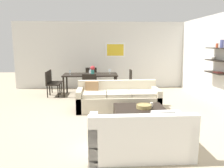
# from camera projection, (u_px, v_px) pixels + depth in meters

# --- Properties ---
(ground_plane) EXTENTS (18.00, 18.00, 0.00)m
(ground_plane) POSITION_uv_depth(u_px,v_px,m) (118.00, 113.00, 6.00)
(ground_plane) COLOR tan
(back_wall_unit) EXTENTS (8.40, 0.09, 2.70)m
(back_wall_unit) POSITION_uv_depth(u_px,v_px,m) (118.00, 55.00, 9.25)
(back_wall_unit) COLOR silver
(back_wall_unit) RESTS_ON ground
(right_wall_shelf_unit) EXTENTS (0.34, 8.20, 2.70)m
(right_wall_shelf_unit) POSITION_uv_depth(u_px,v_px,m) (220.00, 60.00, 6.53)
(right_wall_shelf_unit) COLOR silver
(right_wall_shelf_unit) RESTS_ON ground
(sofa_beige) EXTENTS (2.26, 0.90, 0.78)m
(sofa_beige) POSITION_uv_depth(u_px,v_px,m) (118.00, 99.00, 6.28)
(sofa_beige) COLOR beige
(sofa_beige) RESTS_ON ground
(loveseat_white) EXTENTS (1.66, 0.90, 0.78)m
(loveseat_white) POSITION_uv_depth(u_px,v_px,m) (140.00, 137.00, 3.74)
(loveseat_white) COLOR white
(loveseat_white) RESTS_ON ground
(coffee_table) EXTENTS (1.15, 0.94, 0.38)m
(coffee_table) POSITION_uv_depth(u_px,v_px,m) (140.00, 116.00, 5.13)
(coffee_table) COLOR black
(coffee_table) RESTS_ON ground
(decorative_bowl) EXTENTS (0.35, 0.35, 0.09)m
(decorative_bowl) POSITION_uv_depth(u_px,v_px,m) (144.00, 106.00, 5.09)
(decorative_bowl) COLOR #99844C
(decorative_bowl) RESTS_ON coffee_table
(candle_jar) EXTENTS (0.07, 0.07, 0.09)m
(candle_jar) POSITION_uv_depth(u_px,v_px,m) (152.00, 104.00, 5.25)
(candle_jar) COLOR silver
(candle_jar) RESTS_ON coffee_table
(dining_table) EXTENTS (1.92, 0.91, 0.75)m
(dining_table) POSITION_uv_depth(u_px,v_px,m) (90.00, 76.00, 8.04)
(dining_table) COLOR black
(dining_table) RESTS_ON ground
(dining_chair_left_near) EXTENTS (0.44, 0.44, 0.88)m
(dining_chair_left_near) POSITION_uv_depth(u_px,v_px,m) (51.00, 82.00, 7.79)
(dining_chair_left_near) COLOR black
(dining_chair_left_near) RESTS_ON ground
(dining_chair_head) EXTENTS (0.44, 0.44, 0.88)m
(dining_chair_head) POSITION_uv_depth(u_px,v_px,m) (91.00, 77.00, 8.92)
(dining_chair_head) COLOR black
(dining_chair_head) RESTS_ON ground
(dining_chair_foot) EXTENTS (0.44, 0.44, 0.88)m
(dining_chair_foot) POSITION_uv_depth(u_px,v_px,m) (90.00, 85.00, 7.23)
(dining_chair_foot) COLOR black
(dining_chair_foot) RESTS_ON ground
(dining_chair_left_far) EXTENTS (0.44, 0.44, 0.88)m
(dining_chair_left_far) POSITION_uv_depth(u_px,v_px,m) (53.00, 80.00, 8.19)
(dining_chair_left_far) COLOR black
(dining_chair_left_far) RESTS_ON ground
(dining_chair_right_far) EXTENTS (0.44, 0.44, 0.88)m
(dining_chair_right_far) POSITION_uv_depth(u_px,v_px,m) (127.00, 80.00, 8.36)
(dining_chair_right_far) COLOR black
(dining_chair_right_far) RESTS_ON ground
(wine_glass_left_near) EXTENTS (0.06, 0.06, 0.16)m
(wine_glass_left_near) POSITION_uv_depth(u_px,v_px,m) (70.00, 72.00, 7.86)
(wine_glass_left_near) COLOR silver
(wine_glass_left_near) RESTS_ON dining_table
(wine_glass_foot) EXTENTS (0.06, 0.06, 0.18)m
(wine_glass_foot) POSITION_uv_depth(u_px,v_px,m) (90.00, 72.00, 7.62)
(wine_glass_foot) COLOR silver
(wine_glass_foot) RESTS_ON dining_table
(wine_glass_head) EXTENTS (0.08, 0.08, 0.15)m
(wine_glass_head) POSITION_uv_depth(u_px,v_px,m) (91.00, 70.00, 8.40)
(wine_glass_head) COLOR silver
(wine_glass_head) RESTS_ON dining_table
(wine_glass_right_far) EXTENTS (0.08, 0.08, 0.17)m
(wine_glass_right_far) POSITION_uv_depth(u_px,v_px,m) (110.00, 70.00, 8.16)
(wine_glass_right_far) COLOR silver
(wine_glass_right_far) RESTS_ON dining_table
(centerpiece_vase) EXTENTS (0.16, 0.16, 0.29)m
(centerpiece_vase) POSITION_uv_depth(u_px,v_px,m) (93.00, 69.00, 8.05)
(centerpiece_vase) COLOR teal
(centerpiece_vase) RESTS_ON dining_table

